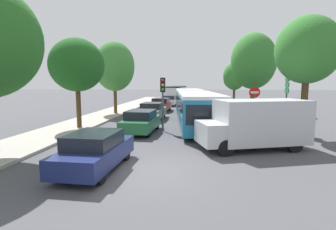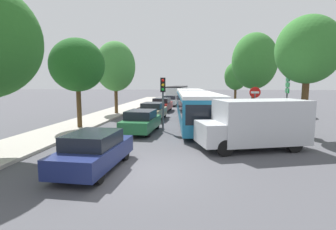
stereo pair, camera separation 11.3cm
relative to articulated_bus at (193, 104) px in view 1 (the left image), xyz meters
name	(u,v)px [view 1 (the left image)]	position (x,y,z in m)	size (l,w,h in m)	color
ground_plane	(143,171)	(-1.60, -12.41, -1.39)	(200.00, 200.00, 0.00)	#47474C
kerb_strip_left	(118,110)	(-8.26, 6.53, -1.32)	(3.20, 47.88, 0.14)	#9E998E
articulated_bus	(193,104)	(0.00, 0.00, 0.00)	(4.00, 16.36, 2.41)	teal
city_bus_rear	(176,92)	(-3.28, 25.47, 0.00)	(3.07, 11.27, 2.40)	silver
queued_car_navy	(95,151)	(-3.32, -12.43, -0.69)	(1.85, 4.01, 1.37)	navy
queued_car_green	(141,121)	(-3.13, -5.46, -0.68)	(1.90, 4.11, 1.40)	#236638
queued_car_tan	(152,111)	(-3.40, 0.33, -0.67)	(1.92, 4.17, 1.42)	tan
queued_car_red	(161,105)	(-3.52, 6.60, -0.67)	(1.92, 4.17, 1.42)	#B21E19
queued_car_silver	(170,101)	(-3.28, 13.27, -0.71)	(1.82, 3.94, 1.34)	#B7BABF
white_van	(256,123)	(3.03, -8.81, -0.15)	(5.35, 3.34, 2.31)	#B7BABF
traffic_light	(163,92)	(-1.86, -4.85, 1.11)	(0.34, 0.38, 3.40)	#56595E
no_entry_sign	(254,102)	(3.96, -3.86, 0.49)	(0.70, 0.08, 2.82)	#56595E
direction_sign_post	(287,91)	(5.65, -4.73, 1.18)	(0.32, 1.39, 3.60)	#56595E
tree_left_mid	(77,67)	(-7.51, -4.63, 2.74)	(3.52, 3.52, 5.95)	#51381E
tree_left_far	(114,68)	(-7.55, 3.31, 3.09)	(3.78, 3.78, 6.95)	#51381E
tree_right_near	(308,50)	(6.26, -5.81, 3.46)	(3.43, 3.43, 6.72)	#51381E
tree_right_mid	(253,61)	(6.06, 7.05, 3.87)	(4.60, 4.60, 8.13)	#51381E
tree_right_far	(234,77)	(5.83, 19.45, 2.51)	(3.38, 3.38, 6.10)	#51381E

